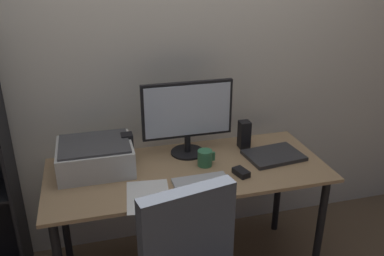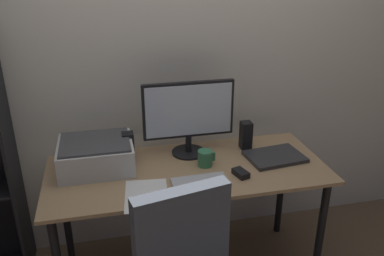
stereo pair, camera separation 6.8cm
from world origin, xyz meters
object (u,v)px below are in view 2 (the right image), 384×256
at_px(laptop, 275,157).
at_px(coffee_mug, 205,158).
at_px(keyboard, 199,181).
at_px(speaker_right, 246,135).
at_px(printer, 96,155).
at_px(speaker_left, 128,147).
at_px(mouse, 241,173).
at_px(monitor, 189,114).
at_px(desk, 188,183).

bearing_deg(laptop, coffee_mug, 172.46).
relative_size(keyboard, laptop, 0.91).
bearing_deg(coffee_mug, laptop, -1.19).
xyz_separation_m(laptop, speaker_right, (-0.12, 0.17, 0.07)).
bearing_deg(printer, speaker_left, 15.44).
bearing_deg(coffee_mug, speaker_right, 28.52).
distance_m(mouse, laptop, 0.30).
bearing_deg(mouse, monitor, 107.09).
xyz_separation_m(speaker_left, speaker_right, (0.71, 0.00, 0.00)).
xyz_separation_m(keyboard, printer, (-0.52, 0.29, 0.07)).
bearing_deg(keyboard, printer, 149.98).
height_order(desk, mouse, mouse).
bearing_deg(speaker_left, mouse, -29.20).
bearing_deg(mouse, printer, 144.12).
bearing_deg(coffee_mug, printer, 169.40).
distance_m(coffee_mug, printer, 0.60).
xyz_separation_m(desk, coffee_mug, (0.10, 0.01, 0.14)).
distance_m(keyboard, printer, 0.59).
xyz_separation_m(keyboard, coffee_mug, (0.08, 0.18, 0.04)).
relative_size(desk, coffee_mug, 15.66).
height_order(mouse, laptop, mouse).
distance_m(monitor, speaker_right, 0.39).
height_order(monitor, coffee_mug, monitor).
relative_size(monitor, laptop, 1.65).
height_order(desk, monitor, monitor).
height_order(monitor, keyboard, monitor).
bearing_deg(speaker_left, desk, -29.54).
distance_m(laptop, speaker_left, 0.85).
bearing_deg(speaker_right, keyboard, -137.90).
distance_m(desk, speaker_left, 0.40).
xyz_separation_m(coffee_mug, printer, (-0.59, 0.11, 0.03)).
relative_size(keyboard, coffee_mug, 2.94).
relative_size(speaker_left, speaker_right, 1.00).
height_order(desk, speaker_right, speaker_right).
bearing_deg(laptop, keyboard, -167.66).
relative_size(keyboard, speaker_right, 1.71).
bearing_deg(monitor, desk, -103.85).
xyz_separation_m(mouse, speaker_right, (0.14, 0.32, 0.07)).
distance_m(desk, printer, 0.53).
xyz_separation_m(monitor, speaker_left, (-0.35, -0.01, -0.17)).
distance_m(mouse, printer, 0.80).
height_order(laptop, printer, printer).
xyz_separation_m(keyboard, laptop, (0.49, 0.17, 0.00)).
bearing_deg(speaker_right, mouse, -113.81).
bearing_deg(desk, keyboard, -80.77).
bearing_deg(desk, laptop, 0.59).
relative_size(desk, monitor, 2.92).
relative_size(desk, keyboard, 5.32).
distance_m(keyboard, speaker_left, 0.48).
relative_size(desk, printer, 3.86).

